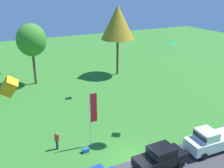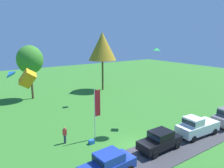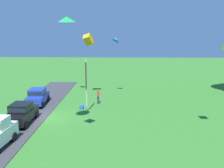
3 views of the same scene
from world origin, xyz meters
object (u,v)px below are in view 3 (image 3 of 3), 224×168
at_px(flag_banner, 86,79).
at_px(kite_box_low_drifter, 88,40).
at_px(person_beside_suv, 98,96).
at_px(kite_diamond_near_flag, 67,19).
at_px(car_sedan_far_end, 21,113).
at_px(cooler_box, 81,107).
at_px(car_sedan_mid_row, 37,96).
at_px(kite_diamond_over_trees, 117,40).

height_order(flag_banner, kite_box_low_drifter, kite_box_low_drifter).
height_order(person_beside_suv, kite_diamond_near_flag, kite_diamond_near_flag).
xyz_separation_m(car_sedan_far_end, cooler_box, (-4.66, 4.73, -0.84)).
bearing_deg(kite_diamond_near_flag, kite_box_low_drifter, -178.45).
bearing_deg(car_sedan_far_end, cooler_box, 134.54).
bearing_deg(flag_banner, car_sedan_mid_row, -113.46).
distance_m(person_beside_suv, kite_diamond_over_trees, 7.84).
xyz_separation_m(car_sedan_far_end, kite_diamond_near_flag, (4.63, 5.32, 7.97)).
distance_m(flag_banner, kite_diamond_near_flag, 9.92).
height_order(car_sedan_far_end, cooler_box, car_sedan_far_end).
bearing_deg(kite_diamond_near_flag, cooler_box, -176.40).
bearing_deg(car_sedan_mid_row, flag_banner, 66.54).
bearing_deg(kite_diamond_over_trees, cooler_box, -30.45).
bearing_deg(kite_diamond_near_flag, car_sedan_far_end, -131.07).
height_order(car_sedan_mid_row, kite_diamond_over_trees, kite_diamond_over_trees).
bearing_deg(kite_box_low_drifter, flag_banner, 4.48).
distance_m(car_sedan_mid_row, car_sedan_far_end, 6.18).
distance_m(car_sedan_far_end, kite_diamond_near_flag, 10.64).
xyz_separation_m(person_beside_suv, flag_banner, (3.17, -0.93, 2.60)).
height_order(car_sedan_far_end, kite_diamond_near_flag, kite_diamond_near_flag).
bearing_deg(car_sedan_far_end, kite_box_low_drifter, 154.29).
bearing_deg(person_beside_suv, car_sedan_mid_row, -84.93).
distance_m(car_sedan_far_end, kite_diamond_over_trees, 15.11).
xyz_separation_m(flag_banner, kite_box_low_drifter, (-6.61, -0.52, 3.73)).
relative_size(car_sedan_mid_row, kite_diamond_near_flag, 5.35).
height_order(car_sedan_mid_row, cooler_box, car_sedan_mid_row).
distance_m(car_sedan_far_end, person_beside_suv, 9.30).
distance_m(person_beside_suv, flag_banner, 4.21).
xyz_separation_m(car_sedan_mid_row, kite_diamond_over_trees, (-4.77, 8.90, 6.15)).
xyz_separation_m(car_sedan_mid_row, cooler_box, (1.51, 5.21, -0.84)).
bearing_deg(car_sedan_mid_row, kite_diamond_over_trees, 118.19).
bearing_deg(person_beside_suv, cooler_box, -37.62).
relative_size(car_sedan_far_end, person_beside_suv, 2.58).
xyz_separation_m(car_sedan_mid_row, kite_box_low_drifter, (-4.04, 5.39, 6.17)).
bearing_deg(car_sedan_mid_row, kite_box_low_drifter, 126.88).
relative_size(cooler_box, kite_diamond_over_trees, 0.62).
distance_m(car_sedan_mid_row, kite_box_low_drifter, 9.14).
xyz_separation_m(kite_box_low_drifter, kite_diamond_near_flag, (14.84, 0.40, 1.80)).
xyz_separation_m(person_beside_suv, cooler_box, (2.12, -1.63, -0.68)).
bearing_deg(car_sedan_far_end, kite_diamond_near_flag, 48.93).
distance_m(car_sedan_far_end, cooler_box, 6.69).
height_order(kite_diamond_over_trees, kite_box_low_drifter, kite_box_low_drifter).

